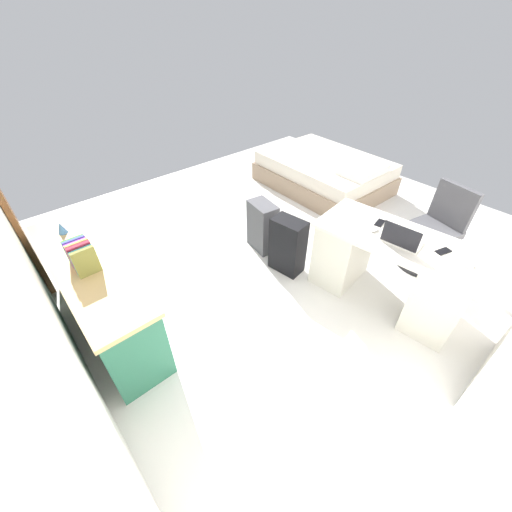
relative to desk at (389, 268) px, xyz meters
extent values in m
plane|color=silver|center=(1.10, 0.14, -0.39)|extent=(5.94, 5.94, 0.00)
cube|color=silver|center=(1.10, 2.62, 0.86)|extent=(4.32, 0.10, 2.51)
cube|color=silver|center=(0.00, 0.00, 0.34)|extent=(1.51, 0.84, 0.04)
cube|color=beige|center=(-0.49, -0.06, -0.03)|extent=(0.47, 0.64, 0.72)
cube|color=beige|center=(0.49, 0.06, -0.03)|extent=(0.47, 0.64, 0.72)
cylinder|color=black|center=(0.00, -0.81, -0.38)|extent=(0.52, 0.52, 0.04)
cylinder|color=black|center=(0.00, -0.81, -0.18)|extent=(0.06, 0.06, 0.42)
cube|color=#4C4C51|center=(0.00, -0.81, 0.07)|extent=(0.55, 0.55, 0.08)
cube|color=#4C4C51|center=(-0.05, -1.01, 0.33)|extent=(0.44, 0.15, 0.44)
cube|color=#28664C|center=(1.50, 2.24, -0.04)|extent=(1.76, 0.44, 0.70)
cube|color=tan|center=(1.50, 2.24, 0.32)|extent=(1.80, 0.48, 0.04)
cube|color=#225641|center=(1.10, 2.01, -0.20)|extent=(0.67, 0.01, 0.24)
cube|color=#225641|center=(1.90, 2.01, -0.20)|extent=(0.67, 0.01, 0.24)
cube|color=gray|center=(2.01, -1.48, -0.25)|extent=(1.93, 1.45, 0.28)
cube|color=silver|center=(2.01, -1.48, -0.01)|extent=(1.87, 1.39, 0.20)
cube|color=white|center=(1.34, -1.46, 0.14)|extent=(0.50, 0.69, 0.10)
cube|color=black|center=(0.95, 0.41, -0.07)|extent=(0.39, 0.27, 0.64)
cube|color=#4C4C51|center=(1.43, 0.35, -0.09)|extent=(0.39, 0.27, 0.61)
cube|color=silver|center=(-0.04, 0.04, 0.37)|extent=(0.34, 0.26, 0.02)
cube|color=black|center=(-0.06, 0.14, 0.47)|extent=(0.31, 0.05, 0.19)
ellipsoid|color=white|center=(0.21, 0.07, 0.37)|extent=(0.07, 0.11, 0.03)
cube|color=black|center=(-0.34, -0.09, 0.36)|extent=(0.10, 0.15, 0.01)
cube|color=black|center=(0.25, -0.07, 0.36)|extent=(0.09, 0.15, 0.01)
cylinder|color=silver|center=(-0.55, -0.07, 0.37)|extent=(0.11, 0.11, 0.01)
cylinder|color=silver|center=(-0.55, -0.07, 0.51)|extent=(0.02, 0.02, 0.28)
cone|color=white|center=(-0.50, -0.07, 0.66)|extent=(0.11, 0.11, 0.09)
cube|color=olive|center=(1.33, 2.24, 0.46)|extent=(0.03, 0.17, 0.23)
cube|color=#35B8BE|center=(1.37, 2.24, 0.45)|extent=(0.04, 0.17, 0.22)
cube|color=maroon|center=(1.41, 2.24, 0.46)|extent=(0.04, 0.17, 0.23)
cube|color=#BCB552|center=(1.45, 2.24, 0.46)|extent=(0.02, 0.17, 0.24)
cube|color=purple|center=(1.49, 2.24, 0.45)|extent=(0.03, 0.17, 0.22)
cube|color=#404A9B|center=(1.53, 2.24, 0.45)|extent=(0.03, 0.17, 0.22)
cube|color=green|center=(1.57, 2.24, 0.45)|extent=(0.04, 0.17, 0.20)
cone|color=#4C7FBF|center=(2.07, 2.24, 0.40)|extent=(0.08, 0.08, 0.11)
camera|label=1|loc=(-0.90, 2.47, 2.02)|focal=22.31mm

